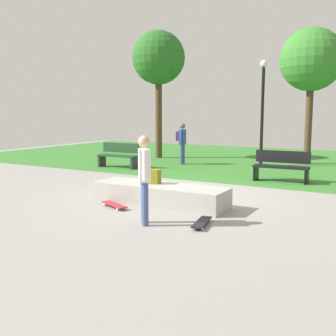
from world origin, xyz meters
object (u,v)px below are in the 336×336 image
Objects in this scene: concrete_ledge at (159,195)px; skateboard_by_ledge at (114,205)px; backpack_on_ledge at (154,176)px; tree_young_birch at (311,61)px; skateboard_spare at (202,222)px; park_bench_center_lawn at (119,155)px; park_bench_near_lamppost at (281,166)px; lamp_post at (263,102)px; skater_performing_trick at (144,173)px; tree_tall_oak at (159,59)px; pedestrian_with_backpack at (182,140)px.

skateboard_by_ledge is (-0.69, -0.74, -0.16)m from concrete_ledge.
backpack_on_ledge is 9.70m from tree_young_birch.
park_bench_center_lawn reaches higher than skateboard_spare.
park_bench_center_lawn is at bearing 179.31° from park_bench_near_lamppost.
skater_performing_trick is at bearing -86.24° from lamp_post.
tree_tall_oak is at bearing 121.18° from concrete_ledge.
lamp_post is (-1.45, -1.42, -1.58)m from tree_young_birch.
backpack_on_ledge is 1.11m from skateboard_by_ledge.
pedestrian_with_backpack is at bearing 52.04° from park_bench_center_lawn.
backpack_on_ledge is at bearing -91.44° from lamp_post.
tree_young_birch reaches higher than backpack_on_ledge.
park_bench_center_lawn is 0.40× the size of lamp_post.
park_bench_center_lawn reaches higher than skateboard_by_ledge.
concrete_ledge is 4.65m from park_bench_near_lamppost.
skater_performing_trick is 1.37m from skateboard_spare.
skateboard_by_ledge is at bearing -54.16° from park_bench_center_lawn.
park_bench_near_lamppost is (0.06, 5.43, 0.42)m from skateboard_spare.
park_bench_center_lawn is 0.99× the size of park_bench_near_lamppost.
pedestrian_with_backpack is (-3.44, 7.96, 0.02)m from skater_performing_trick.
park_bench_center_lawn is (-4.43, 4.43, 0.26)m from concrete_ledge.
park_bench_center_lawn is at bearing 125.84° from skateboard_by_ledge.
park_bench_center_lawn is 8.25m from tree_young_birch.
skateboard_by_ledge is at bearing -133.02° from concrete_ledge.
skateboard_by_ledge is at bearing -102.34° from tree_young_birch.
tree_young_birch is at bearing 44.42° from lamp_post.
tree_young_birch reaches higher than lamp_post.
backpack_on_ledge is 1.81m from skater_performing_trick.
skater_performing_trick reaches higher than concrete_ledge.
skateboard_by_ledge is at bearing -94.73° from lamp_post.
concrete_ledge is at bearing -99.09° from tree_young_birch.
lamp_post is 2.46× the size of pedestrian_with_backpack.
skateboard_spare is at bearing -90.59° from park_bench_near_lamppost.
concrete_ledge is 10.19m from tree_tall_oak.
backpack_on_ledge is 4.63m from park_bench_near_lamppost.
concrete_ledge is 1.91× the size of skater_performing_trick.
backpack_on_ledge reaches higher than skateboard_by_ledge.
tree_tall_oak reaches higher than concrete_ledge.
park_bench_near_lamppost is at bearing 89.41° from skateboard_spare.
lamp_post is (0.69, 8.35, 2.37)m from skateboard_by_ledge.
tree_young_birch is at bearing 38.02° from park_bench_center_lawn.
park_bench_near_lamppost is 0.41× the size of lamp_post.
tree_tall_oak reaches higher than skater_performing_trick.
lamp_post is (-1.61, 3.25, 1.96)m from park_bench_near_lamppost.
pedestrian_with_backpack is at bearing 154.72° from park_bench_near_lamppost.
skateboard_by_ledge is 0.51× the size of park_bench_center_lawn.
lamp_post reaches higher than park_bench_center_lawn.
skateboard_by_ledge is 5.61m from park_bench_near_lamppost.
backpack_on_ledge is at bearing 154.02° from concrete_ledge.
skateboard_by_ledge is 7.57m from pedestrian_with_backpack.
lamp_post is at bearing 85.27° from skateboard_by_ledge.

